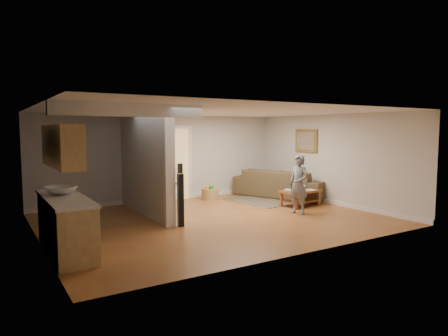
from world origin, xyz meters
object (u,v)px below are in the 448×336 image
Objects in this scene: tv_console at (159,183)px; speaker_right at (180,182)px; toy_basket at (210,193)px; sofa at (281,197)px; toddler at (149,204)px; coffee_table at (301,194)px; speaker_left at (181,200)px; child at (298,214)px.

tv_console is 1.54m from speaker_right.
toy_basket is at bearing 17.27° from tv_console.
toddler is at bearing 52.53° from sofa.
toddler is (-3.90, 1.08, 0.00)m from sofa.
toddler is (-3.41, 2.47, -0.34)m from coffee_table.
toy_basket is at bearing 47.90° from sofa.
speaker_left is (-4.30, -1.82, 0.57)m from sofa.
child is at bearing -74.01° from toy_basket.
toddler is (0.14, 1.06, -0.71)m from tv_console.
child is at bearing -80.21° from speaker_right.
sofa is at bearing 23.71° from speaker_left.
coffee_table is 0.81× the size of child.
coffee_table is at bearing 121.67° from child.
speaker_right is (-2.44, 2.47, 0.21)m from coffee_table.
sofa is 4.71m from speaker_left.
speaker_left reaches higher than coffee_table.
sofa is 2.31× the size of tv_console.
coffee_table is 1.50× the size of toddler.
coffee_table is at bearing 7.14° from speaker_left.
tv_console is 2.46× the size of toy_basket.
speaker_right reaches higher than toy_basket.
tv_console is at bearing 92.58° from toddler.
child is (-0.77, -0.77, -0.34)m from coffee_table.
speaker_left is at bearing 90.94° from sofa.
sofa is at bearing -20.06° from toy_basket.
tv_console is 1.15× the size of speaker_right.
speaker_left is 3.42m from toy_basket.
speaker_left is 2.23× the size of toy_basket.
speaker_left is at bearing -130.32° from toy_basket.
coffee_table is at bearing 138.75° from sofa.
sofa is 1.52m from coffee_table.
child is at bearing 139.04° from toddler.
child reaches higher than sofa.
speaker_right reaches higher than sofa.
coffee_table is (-0.49, -1.39, 0.34)m from sofa.
tv_console reaches higher than sofa.
coffee_table is at bearing -25.61° from tv_console.
speaker_left reaches higher than toy_basket.
speaker_left is at bearing 92.05° from toddler.
toy_basket is 1.84m from toddler.
toddler is (-0.97, 0.00, -0.55)m from speaker_right.
tv_console reaches higher than toddler.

